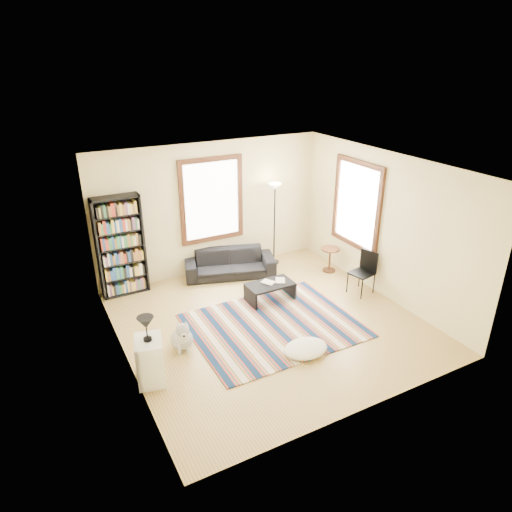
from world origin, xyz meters
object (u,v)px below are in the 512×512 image
floor_lamp (274,224)px  side_table (330,260)px  floor_cushion (306,348)px  white_cabinet (150,361)px  sofa (230,263)px  bookshelf (121,246)px  coffee_table (270,292)px  dog (181,333)px  folding_chair (362,273)px

floor_lamp → side_table: 1.44m
floor_cushion → white_cabinet: size_ratio=1.05×
sofa → floor_cushion: 3.14m
sofa → bookshelf: bookshelf is taller
bookshelf → white_cabinet: size_ratio=2.86×
sofa → bookshelf: size_ratio=0.95×
sofa → coffee_table: sofa is taller
dog → floor_cushion: bearing=-21.4°
floor_cushion → floor_lamp: (1.28, 3.23, 0.84)m
coffee_table → side_table: 1.87m
coffee_table → folding_chair: folding_chair is taller
sofa → side_table: 2.18m
bookshelf → dog: bookshelf is taller
sofa → bookshelf: (-2.17, 0.27, 0.72)m
side_table → dog: dog is taller
floor_cushion → floor_lamp: size_ratio=0.40×
coffee_table → folding_chair: bearing=-18.6°
white_cabinet → side_table: bearing=35.4°
floor_cushion → dog: size_ratio=1.32×
folding_chair → sofa: bearing=123.4°
white_cabinet → dog: bearing=54.0°
sofa → floor_lamp: size_ratio=1.02×
sofa → side_table: (2.01, -0.85, -0.01)m
folding_chair → floor_cushion: bearing=-162.4°
floor_cushion → folding_chair: folding_chair is taller
bookshelf → dog: bearing=-81.3°
bookshelf → coffee_table: bearing=-34.3°
white_cabinet → floor_cushion: bearing=1.7°
sofa → coffee_table: size_ratio=2.12×
floor_cushion → coffee_table: bearing=78.9°
bookshelf → coffee_table: size_ratio=2.22×
folding_chair → white_cabinet: bearing=176.6°
side_table → white_cabinet: (-4.50, -1.77, 0.08)m
bookshelf → folding_chair: (4.14, -2.22, -0.57)m
floor_cushion → floor_lamp: 3.57m
sofa → folding_chair: bearing=-27.2°
coffee_table → folding_chair: 1.86m
bookshelf → folding_chair: size_ratio=2.33×
dog → coffee_table: bearing=29.7°
side_table → folding_chair: size_ratio=0.63×
floor_cushion → dog: dog is taller
side_table → folding_chair: 1.11m
dog → bookshelf: bearing=109.8°
bookshelf → side_table: (4.19, -1.12, -0.73)m
bookshelf → white_cabinet: 2.97m
bookshelf → floor_lamp: (3.33, -0.17, -0.07)m
sofa → bookshelf: 2.31m
sofa → floor_cushion: sofa is taller
floor_cushion → folding_chair: 2.42m
side_table → floor_lamp: bearing=132.2°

